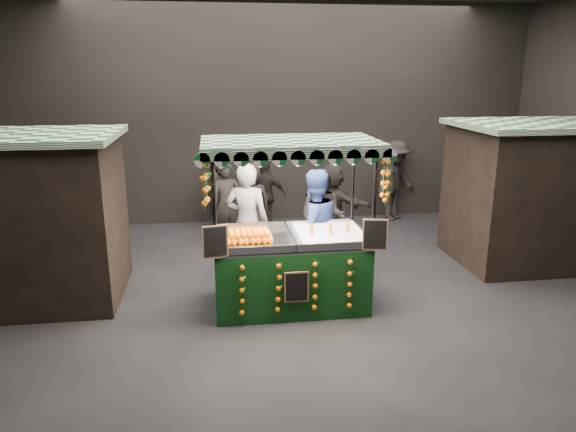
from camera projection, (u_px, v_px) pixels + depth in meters
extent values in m
plane|color=black|center=(316.00, 307.00, 8.15)|extent=(12.00, 12.00, 0.00)
cube|color=black|center=(276.00, 114.00, 12.25)|extent=(12.00, 0.10, 5.00)
cube|color=black|center=(512.00, 275.00, 2.71)|extent=(12.00, 0.10, 5.00)
cube|color=black|center=(24.00, 222.00, 8.17)|extent=(2.80, 2.00, 2.50)
cube|color=#115125|center=(12.00, 137.00, 7.82)|extent=(3.00, 2.20, 0.10)
cube|color=black|center=(535.00, 196.00, 9.84)|extent=(2.80, 2.00, 2.50)
cube|color=#115125|center=(544.00, 125.00, 9.50)|extent=(3.00, 2.20, 0.10)
cube|color=black|center=(290.00, 273.00, 8.10)|extent=(2.25, 1.23, 1.02)
cube|color=#B3B5BB|center=(290.00, 240.00, 7.95)|extent=(2.25, 1.23, 0.04)
cylinder|color=black|center=(216.00, 244.00, 7.20)|extent=(0.05, 0.05, 2.46)
cylinder|color=black|center=(373.00, 237.00, 7.50)|extent=(0.05, 0.05, 2.46)
cylinder|color=black|center=(215.00, 220.00, 8.31)|extent=(0.05, 0.05, 2.46)
cylinder|color=black|center=(352.00, 215.00, 8.61)|extent=(0.05, 0.05, 2.46)
cube|color=#115125|center=(290.00, 143.00, 7.57)|extent=(2.51, 1.49, 0.08)
cube|color=silver|center=(330.00, 234.00, 8.02)|extent=(1.00, 1.11, 0.08)
cube|color=black|center=(215.00, 242.00, 7.13)|extent=(0.35, 0.10, 0.45)
cube|color=black|center=(375.00, 235.00, 7.43)|extent=(0.35, 0.10, 0.45)
cube|color=black|center=(297.00, 287.00, 7.46)|extent=(0.35, 0.03, 0.45)
imported|color=slate|center=(247.00, 223.00, 8.95)|extent=(0.86, 0.70, 2.03)
imported|color=navy|center=(313.00, 228.00, 8.77)|extent=(1.12, 0.98, 1.96)
imported|color=#2C2824|center=(227.00, 205.00, 10.78)|extent=(0.67, 0.49, 1.72)
imported|color=black|center=(322.00, 218.00, 9.69)|extent=(1.09, 1.02, 1.80)
imported|color=black|center=(266.00, 195.00, 11.82)|extent=(1.02, 0.71, 1.61)
imported|color=black|center=(395.00, 181.00, 12.66)|extent=(1.41, 1.25, 1.89)
imported|color=#292421|center=(251.00, 203.00, 10.96)|extent=(0.92, 0.70, 1.68)
imported|color=#2C2824|center=(332.00, 204.00, 10.86)|extent=(1.43, 1.50, 1.69)
imported|color=black|center=(215.00, 193.00, 12.13)|extent=(0.49, 0.64, 1.57)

